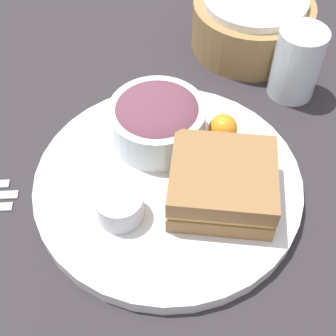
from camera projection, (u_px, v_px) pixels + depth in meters
ground_plane at (168, 188)px, 0.60m from camera, size 4.00×4.00×0.00m
plate at (168, 183)px, 0.59m from camera, size 0.34×0.34×0.02m
sandwich at (222, 184)px, 0.54m from camera, size 0.15×0.14×0.05m
salad_bowl at (157, 119)px, 0.60m from camera, size 0.13×0.13×0.06m
dressing_cup at (120, 206)px, 0.54m from camera, size 0.06×0.06×0.03m
orange_wedge at (223, 129)px, 0.61m from camera, size 0.04×0.04×0.04m
drink_glass at (297, 63)px, 0.67m from camera, size 0.07×0.07×0.11m
bread_basket at (249, 22)px, 0.75m from camera, size 0.19×0.19×0.09m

